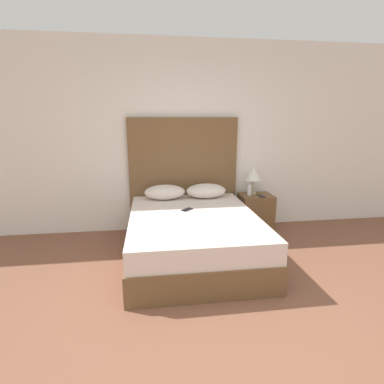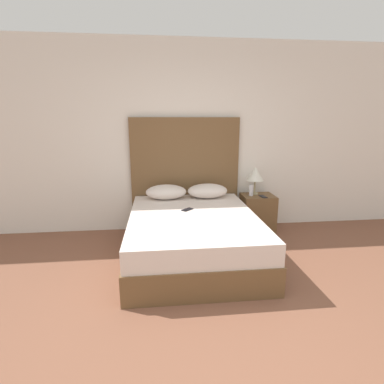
% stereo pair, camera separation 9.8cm
% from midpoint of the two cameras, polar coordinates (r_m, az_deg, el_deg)
% --- Properties ---
extents(ground_plane, '(16.00, 16.00, 0.00)m').
position_cam_midpoint_polar(ground_plane, '(2.37, 8.45, -29.75)').
color(ground_plane, brown).
extents(wall_back, '(10.00, 0.06, 2.70)m').
position_cam_midpoint_polar(wall_back, '(4.42, 0.02, 10.19)').
color(wall_back, white).
rests_on(wall_back, ground_plane).
extents(bed, '(1.50, 1.93, 0.53)m').
position_cam_midpoint_polar(bed, '(3.61, 0.95, -8.40)').
color(bed, brown).
rests_on(bed, ground_plane).
extents(headboard, '(1.57, 0.05, 1.65)m').
position_cam_midpoint_polar(headboard, '(4.40, -0.65, 3.27)').
color(headboard, brown).
rests_on(headboard, ground_plane).
extents(pillow_left, '(0.56, 0.35, 0.20)m').
position_cam_midpoint_polar(pillow_left, '(4.18, -4.29, 0.01)').
color(pillow_left, silver).
rests_on(pillow_left, bed).
extents(pillow_right, '(0.56, 0.35, 0.20)m').
position_cam_midpoint_polar(pillow_right, '(4.24, 3.62, 0.22)').
color(pillow_right, silver).
rests_on(pillow_right, bed).
extents(phone_on_bed, '(0.16, 0.15, 0.01)m').
position_cam_midpoint_polar(phone_on_bed, '(3.70, -0.15, -3.35)').
color(phone_on_bed, black).
rests_on(phone_on_bed, bed).
extents(nightstand, '(0.46, 0.39, 0.55)m').
position_cam_midpoint_polar(nightstand, '(4.53, 12.95, -3.96)').
color(nightstand, brown).
rests_on(nightstand, ground_plane).
extents(table_lamp, '(0.24, 0.24, 0.40)m').
position_cam_midpoint_polar(table_lamp, '(4.46, 12.58, 3.32)').
color(table_lamp, tan).
rests_on(table_lamp, nightstand).
extents(phone_on_nightstand, '(0.09, 0.16, 0.01)m').
position_cam_midpoint_polar(phone_on_nightstand, '(4.38, 14.02, -0.84)').
color(phone_on_nightstand, black).
rests_on(phone_on_nightstand, nightstand).
extents(toiletry_bottle, '(0.06, 0.06, 0.16)m').
position_cam_midpoint_polar(toiletry_bottle, '(4.39, 11.83, 0.33)').
color(toiletry_bottle, silver).
rests_on(toiletry_bottle, nightstand).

